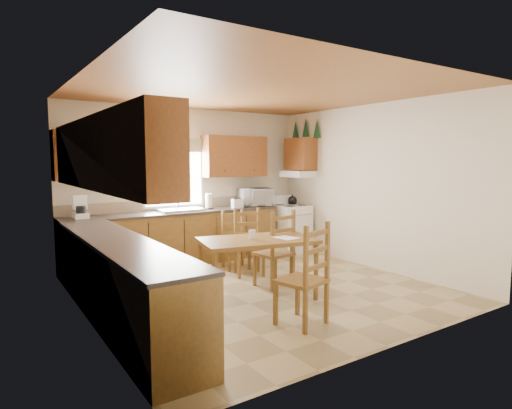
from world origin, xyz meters
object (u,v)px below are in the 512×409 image
dining_table (257,268)px  chair_far_right (236,240)px  chair_near_right (301,274)px  chair_far_left (249,243)px  stove (291,229)px  microwave (255,197)px  chair_near_left (274,249)px

dining_table → chair_far_right: size_ratio=1.53×
chair_near_right → chair_far_left: 2.09m
stove → chair_far_left: bearing=-146.6°
dining_table → chair_near_right: size_ratio=1.30×
microwave → chair_near_left: microwave is taller
stove → chair_near_left: chair_near_left is taller
chair_near_right → microwave: bearing=-131.0°
microwave → dining_table: microwave is taller
microwave → stove: bearing=-10.0°
chair_near_right → chair_far_right: 2.54m
chair_far_right → chair_near_left: bearing=-81.5°
chair_far_left → microwave: bearing=74.3°
microwave → chair_far_left: bearing=-114.1°
chair_far_right → stove: bearing=30.4°
chair_far_right → chair_near_right: bearing=-93.1°
microwave → dining_table: size_ratio=0.38×
microwave → chair_far_left: 1.68m
chair_near_left → chair_far_left: (0.03, 0.69, -0.03)m
microwave → chair_far_left: (-0.95, -1.26, -0.57)m
chair_near_right → chair_far_left: bearing=-122.4°
dining_table → chair_near_left: bearing=44.0°
chair_near_left → chair_far_right: chair_near_left is taller
dining_table → chair_near_right: bearing=-83.2°
stove → chair_near_right: (-2.21, -2.99, 0.11)m
stove → chair_near_right: 3.72m
dining_table → chair_far_right: 1.54m
microwave → chair_far_left: size_ratio=0.54×
stove → chair_far_left: chair_far_left is taller
chair_near_right → chair_far_right: (0.64, 2.46, -0.09)m
chair_far_left → chair_far_right: chair_far_left is taller
microwave → dining_table: 2.76m
microwave → chair_near_left: bearing=-103.7°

